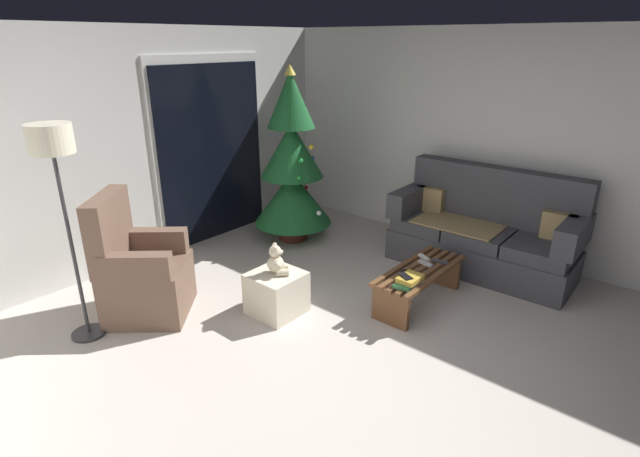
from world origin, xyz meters
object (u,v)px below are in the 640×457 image
Objects in this scene: remote_silver at (425,263)px; armchair at (141,273)px; remote_graphite at (440,262)px; book_stack at (408,280)px; christmas_tree at (292,167)px; cell_phone at (405,276)px; teddy_bear_cream at (277,261)px; coffee_table at (419,280)px; remote_white at (424,258)px; floor_lamp at (55,161)px; remote_black at (409,272)px; ottoman at (276,293)px; couch at (484,233)px.

remote_silver is 0.14× the size of armchair.
remote_graphite is 0.55× the size of book_stack.
christmas_tree is at bearing 5.00° from armchair.
teddy_bear_cream is at bearing 147.10° from cell_phone.
remote_white reaches higher than coffee_table.
christmas_tree reaches higher than armchair.
armchair is 3.96× the size of teddy_bear_cream.
remote_white is 0.07× the size of christmas_tree.
cell_phone is (-0.58, -0.13, 0.07)m from remote_white.
floor_lamp is at bearing 143.26° from teddy_bear_cream.
remote_silver is 0.07× the size of christmas_tree.
cell_phone is (-0.21, -0.08, 0.07)m from remote_black.
book_stack is at bearing -56.50° from ottoman.
teddy_bear_cream reaches higher than remote_black.
remote_silver is at bearing 9.58° from book_stack.
remote_graphite is at bearing -95.03° from christmas_tree.
christmas_tree is 7.35× the size of teddy_bear_cream.
remote_silver is 0.48m from cell_phone.
floor_lamp is (-2.14, 1.84, 1.13)m from remote_black.
book_stack reaches higher than ottoman.
coffee_table is 3.89× the size of book_stack.
christmas_tree is at bearing 3.01° from floor_lamp.
book_stack is at bearing -168.35° from coffee_table.
remote_white is at bearing 166.98° from couch.
remote_graphite is 1.00× the size of remote_white.
floor_lamp is (-2.39, 1.87, 1.13)m from remote_silver.
remote_black is 0.55× the size of book_stack.
ottoman is at bearing 127.61° from remote_graphite.
cell_phone is (-0.02, 0.02, 0.04)m from book_stack.
couch is 2.32m from christmas_tree.
remote_black is 1.23m from ottoman.
christmas_tree is 1.18× the size of floor_lamp.
remote_black is at bearing 150.41° from remote_graphite.
coffee_table is at bearing -166.07° from remote_silver.
remote_graphite is 2.77m from armchair.
remote_graphite is at bearing -38.83° from teddy_bear_cream.
couch is at bearing -25.95° from teddy_bear_cream.
couch is at bearing 3.42° from remote_silver.
armchair is at bearing 130.56° from teddy_bear_cream.
couch is at bearing -16.85° from remote_graphite.
book_stack is 0.13× the size of christmas_tree.
armchair reaches higher than teddy_bear_cream.
remote_white is at bearing -35.58° from floor_lamp.
floor_lamp reaches higher than coffee_table.
couch is 1.73× the size of armchair.
book_stack is 0.05m from cell_phone.
coffee_table is 7.64× the size of cell_phone.
teddy_bear_cream reaches higher than cell_phone.
cell_phone reaches higher than remote_silver.
christmas_tree is (-0.72, 2.15, 0.53)m from couch.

